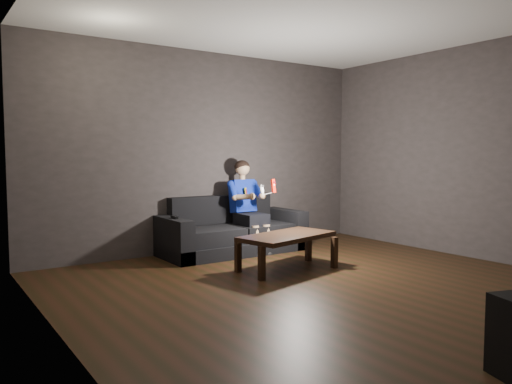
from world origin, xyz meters
TOP-DOWN VIEW (x-y plane):
  - floor at (0.00, 0.00)m, footprint 5.00×5.00m
  - back_wall at (0.00, 2.50)m, footprint 5.00×0.04m
  - left_wall at (-2.50, 0.00)m, footprint 0.04×5.00m
  - right_wall at (2.50, 0.00)m, footprint 0.04×5.00m
  - ceiling at (0.00, 0.00)m, footprint 5.00×5.00m
  - sofa at (0.16, 2.13)m, footprint 1.94×0.84m
  - child at (0.38, 2.10)m, footprint 0.49×0.61m
  - wii_remote_red at (0.47, 1.63)m, footprint 0.04×0.07m
  - nunchuk_white at (0.30, 1.63)m, footprint 0.06×0.08m
  - wii_remote_black at (-0.72, 2.06)m, footprint 0.05×0.16m
  - coffee_table at (0.14, 0.91)m, footprint 1.23×0.80m

SIDE VIEW (x-z plane):
  - floor at x=0.00m, z-range 0.00..0.00m
  - sofa at x=0.16m, z-range -0.13..0.62m
  - coffee_table at x=0.14m, z-range 0.15..0.56m
  - wii_remote_black at x=-0.72m, z-range 0.53..0.56m
  - child at x=0.38m, z-range 0.09..1.31m
  - nunchuk_white at x=0.30m, z-range 0.80..0.94m
  - wii_remote_red at x=0.47m, z-range 0.82..1.00m
  - back_wall at x=0.00m, z-range 0.00..2.70m
  - left_wall at x=-2.50m, z-range 0.00..2.70m
  - right_wall at x=2.50m, z-range 0.00..2.70m
  - ceiling at x=0.00m, z-range 2.69..2.71m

